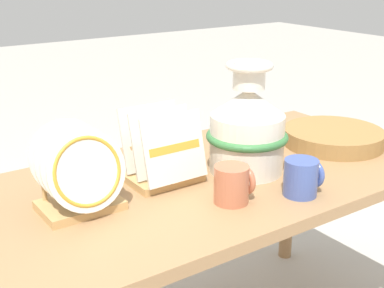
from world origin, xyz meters
name	(u,v)px	position (x,y,z in m)	size (l,w,h in m)	color
display_table	(192,202)	(0.00, 0.00, 0.58)	(1.55, 0.73, 0.66)	#9E754C
ceramic_vase	(247,128)	(0.17, -0.04, 0.79)	(0.24, 0.24, 0.33)	silver
dish_rack_round_plates	(79,178)	(-0.35, 0.00, 0.75)	(0.20, 0.18, 0.22)	tan
dish_rack_square_plates	(163,158)	(-0.07, 0.04, 0.73)	(0.20, 0.18, 0.21)	tan
wicker_charger_stack	(333,137)	(0.58, -0.02, 0.68)	(0.34, 0.34, 0.05)	olive
mug_terracotta_glaze	(233,184)	(0.00, -0.18, 0.71)	(0.10, 0.09, 0.10)	#B76647
mug_cobalt_glaze	(302,177)	(0.19, -0.25, 0.71)	(0.10, 0.09, 0.10)	#42569E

